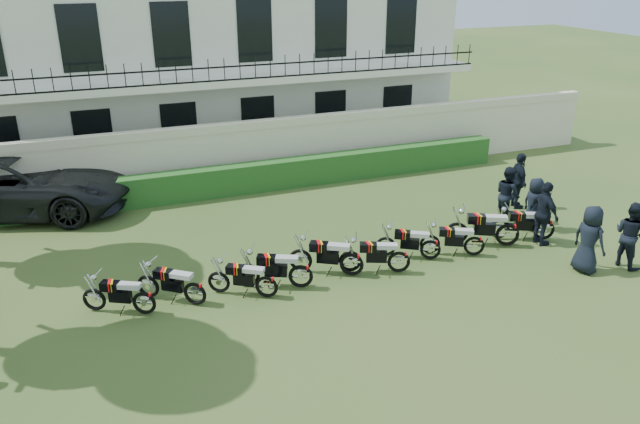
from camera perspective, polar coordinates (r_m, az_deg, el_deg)
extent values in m
plane|color=#335020|center=(15.60, -0.58, -6.90)|extent=(100.00, 100.00, 0.00)
cube|color=beige|center=(22.29, -7.91, 4.85)|extent=(30.00, 0.30, 2.00)
cube|color=beige|center=(21.98, -8.07, 7.71)|extent=(30.00, 0.35, 0.30)
cube|color=#224E1C|center=(21.95, -4.80, 3.34)|extent=(18.00, 0.60, 1.00)
cube|color=white|center=(27.48, -11.28, 13.31)|extent=(20.00, 8.00, 7.00)
cube|color=white|center=(22.93, -9.04, 11.73)|extent=(20.00, 1.40, 0.25)
cube|color=black|center=(22.20, -8.75, 12.97)|extent=(20.00, 0.05, 0.05)
cube|color=black|center=(22.28, -8.68, 11.83)|extent=(20.00, 0.05, 0.05)
cube|color=black|center=(23.70, -27.17, 5.14)|extent=(1.30, 0.12, 2.20)
cube|color=black|center=(23.54, -19.94, 6.19)|extent=(1.30, 0.12, 2.20)
cube|color=black|center=(22.90, -21.11, 14.60)|extent=(1.30, 0.12, 2.20)
cube|color=black|center=(23.77, -12.70, 7.13)|extent=(1.30, 0.12, 2.20)
cube|color=black|center=(23.13, -13.45, 15.51)|extent=(1.30, 0.12, 2.20)
cube|color=black|center=(24.37, -5.68, 7.93)|extent=(1.30, 0.12, 2.20)
cube|color=black|center=(23.75, -6.01, 16.14)|extent=(1.30, 0.12, 2.20)
cube|color=black|center=(25.31, 0.93, 8.58)|extent=(1.30, 0.12, 2.20)
cube|color=black|center=(24.71, 0.98, 16.49)|extent=(1.30, 0.12, 2.20)
cube|color=black|center=(26.56, 7.01, 9.08)|extent=(1.30, 0.12, 2.20)
cube|color=black|center=(25.99, 7.39, 16.61)|extent=(1.30, 0.12, 2.20)
torus|color=black|center=(14.69, -13.58, -8.34)|extent=(0.53, 0.34, 0.56)
torus|color=black|center=(15.14, -17.88, -7.86)|extent=(0.53, 0.34, 0.56)
cube|color=black|center=(14.82, -15.65, -7.66)|extent=(0.53, 0.39, 0.28)
cube|color=black|center=(14.78, -16.52, -6.73)|extent=(0.48, 0.41, 0.20)
cube|color=red|center=(14.78, -16.52, -6.70)|extent=(0.11, 0.26, 0.21)
cube|color=yellow|center=(14.76, -16.32, -6.72)|extent=(0.08, 0.25, 0.21)
cube|color=#B8B8B8|center=(14.59, -14.86, -6.78)|extent=(0.55, 0.44, 0.11)
cylinder|color=silver|center=(14.77, -17.69, -5.68)|extent=(0.29, 0.50, 0.03)
torus|color=black|center=(14.74, -9.20, -7.82)|extent=(0.51, 0.42, 0.58)
torus|color=black|center=(15.27, -13.42, -7.03)|extent=(0.51, 0.42, 0.58)
cube|color=black|center=(14.90, -11.23, -6.97)|extent=(0.52, 0.46, 0.29)
cube|color=black|center=(14.88, -12.05, -5.97)|extent=(0.49, 0.46, 0.21)
cube|color=red|center=(14.87, -12.06, -5.94)|extent=(0.15, 0.27, 0.22)
cube|color=yellow|center=(14.85, -11.86, -5.97)|extent=(0.12, 0.26, 0.22)
cube|color=#B8B8B8|center=(14.65, -10.42, -6.13)|extent=(0.55, 0.50, 0.11)
cylinder|color=silver|center=(14.89, -13.18, -4.82)|extent=(0.37, 0.47, 0.03)
torus|color=black|center=(14.92, -2.68, -7.16)|extent=(0.52, 0.37, 0.56)
torus|color=black|center=(15.23, -7.09, -6.67)|extent=(0.52, 0.37, 0.56)
cube|color=black|center=(14.98, -4.76, -6.48)|extent=(0.52, 0.41, 0.28)
cube|color=black|center=(14.92, -5.57, -5.55)|extent=(0.48, 0.43, 0.20)
cube|color=red|center=(14.92, -5.57, -5.52)|extent=(0.13, 0.26, 0.21)
cube|color=yellow|center=(14.90, -5.37, -5.54)|extent=(0.10, 0.25, 0.21)
cube|color=#B8B8B8|center=(14.79, -3.86, -5.60)|extent=(0.55, 0.46, 0.11)
cylinder|color=silver|center=(14.88, -6.70, -4.49)|extent=(0.32, 0.48, 0.03)
torus|color=black|center=(15.38, 0.67, -6.06)|extent=(0.60, 0.34, 0.62)
torus|color=black|center=(15.49, -4.21, -5.90)|extent=(0.60, 0.34, 0.62)
cube|color=black|center=(15.35, -1.59, -5.49)|extent=(0.58, 0.40, 0.30)
cube|color=black|center=(15.24, -2.48, -4.56)|extent=(0.52, 0.43, 0.22)
cube|color=red|center=(15.24, -2.48, -4.53)|extent=(0.10, 0.28, 0.23)
cube|color=yellow|center=(15.23, -2.25, -4.53)|extent=(0.07, 0.28, 0.23)
cube|color=#B8B8B8|center=(15.18, -0.58, -4.48)|extent=(0.61, 0.45, 0.12)
cylinder|color=silver|center=(15.14, -3.72, -3.50)|extent=(0.28, 0.56, 0.03)
torus|color=black|center=(15.92, 5.29, -5.09)|extent=(0.58, 0.41, 0.63)
torus|color=black|center=(16.07, 0.54, -4.71)|extent=(0.58, 0.41, 0.63)
cube|color=black|center=(15.91, 3.10, -4.42)|extent=(0.58, 0.45, 0.31)
cube|color=black|center=(15.82, 2.27, -3.46)|extent=(0.53, 0.47, 0.23)
cube|color=red|center=(15.81, 2.27, -3.43)|extent=(0.14, 0.29, 0.24)
cube|color=yellow|center=(15.80, 2.49, -3.44)|extent=(0.11, 0.28, 0.24)
cube|color=#B8B8B8|center=(15.74, 4.12, -3.47)|extent=(0.61, 0.51, 0.12)
cylinder|color=silver|center=(15.73, 1.10, -2.36)|extent=(0.35, 0.54, 0.03)
torus|color=black|center=(16.33, 9.41, -4.64)|extent=(0.58, 0.31, 0.59)
torus|color=black|center=(16.22, 4.99, -4.61)|extent=(0.58, 0.31, 0.59)
cube|color=black|center=(16.20, 7.41, -4.18)|extent=(0.56, 0.37, 0.29)
cube|color=black|center=(16.07, 6.66, -3.34)|extent=(0.50, 0.40, 0.21)
cube|color=red|center=(16.07, 6.66, -3.31)|extent=(0.09, 0.26, 0.22)
cube|color=yellow|center=(16.07, 6.87, -3.31)|extent=(0.06, 0.26, 0.22)
cube|color=#B8B8B8|center=(16.10, 8.38, -3.23)|extent=(0.58, 0.42, 0.12)
cylinder|color=silver|center=(15.92, 5.60, -2.39)|extent=(0.26, 0.54, 0.03)
torus|color=black|center=(17.10, 12.05, -3.62)|extent=(0.52, 0.36, 0.56)
torus|color=black|center=(17.08, 8.04, -3.36)|extent=(0.52, 0.36, 0.56)
cube|color=black|center=(17.02, 10.23, -3.08)|extent=(0.52, 0.40, 0.28)
cube|color=black|center=(16.91, 9.57, -2.27)|extent=(0.48, 0.42, 0.20)
cube|color=red|center=(16.91, 9.57, -2.24)|extent=(0.12, 0.26, 0.21)
cube|color=yellow|center=(16.91, 9.76, -2.26)|extent=(0.09, 0.25, 0.21)
cube|color=#B8B8B8|center=(16.91, 11.14, -2.26)|extent=(0.55, 0.45, 0.11)
cylinder|color=silver|center=(16.80, 8.63, -1.35)|extent=(0.31, 0.49, 0.03)
torus|color=black|center=(17.64, 15.82, -3.17)|extent=(0.54, 0.33, 0.56)
torus|color=black|center=(17.46, 11.96, -3.05)|extent=(0.54, 0.33, 0.56)
cube|color=black|center=(17.49, 14.09, -2.71)|extent=(0.53, 0.38, 0.28)
cube|color=black|center=(17.36, 13.47, -1.94)|extent=(0.48, 0.40, 0.20)
cube|color=red|center=(17.35, 13.48, -1.91)|extent=(0.10, 0.26, 0.21)
cube|color=yellow|center=(17.36, 13.66, -1.92)|extent=(0.08, 0.25, 0.21)
cube|color=#B8B8B8|center=(17.41, 14.98, -1.88)|extent=(0.55, 0.43, 0.11)
cylinder|color=silver|center=(17.21, 12.59, -1.07)|extent=(0.28, 0.50, 0.03)
torus|color=black|center=(18.50, 18.88, -2.15)|extent=(0.64, 0.38, 0.66)
torus|color=black|center=(18.20, 14.57, -2.04)|extent=(0.64, 0.38, 0.66)
cube|color=black|center=(18.29, 16.96, -1.64)|extent=(0.62, 0.44, 0.33)
cube|color=black|center=(18.12, 16.29, -0.77)|extent=(0.56, 0.47, 0.24)
cube|color=red|center=(18.12, 16.30, -0.74)|extent=(0.12, 0.30, 0.25)
cube|color=yellow|center=(18.13, 16.50, -0.74)|extent=(0.09, 0.30, 0.25)
cube|color=#B8B8B8|center=(18.22, 17.98, -0.69)|extent=(0.65, 0.50, 0.13)
cylinder|color=silver|center=(17.93, 15.32, 0.22)|extent=(0.32, 0.60, 0.03)
torus|color=black|center=(19.28, 21.60, -1.65)|extent=(0.58, 0.33, 0.60)
torus|color=black|center=(18.91, 17.94, -1.60)|extent=(0.58, 0.33, 0.60)
cube|color=black|center=(19.04, 19.99, -1.22)|extent=(0.56, 0.38, 0.29)
cube|color=black|center=(18.88, 19.44, -0.47)|extent=(0.51, 0.41, 0.22)
cube|color=red|center=(18.88, 19.44, -0.45)|extent=(0.10, 0.27, 0.23)
cube|color=yellow|center=(18.89, 19.61, -0.45)|extent=(0.07, 0.27, 0.23)
cube|color=#B8B8B8|center=(19.01, 20.87, -0.39)|extent=(0.59, 0.44, 0.12)
cylinder|color=silver|center=(18.69, 18.63, 0.38)|extent=(0.27, 0.55, 0.03)
imported|color=black|center=(21.86, -26.00, 2.31)|extent=(7.62, 5.16, 1.94)
imported|color=black|center=(17.39, 23.39, -2.31)|extent=(0.74, 0.98, 1.82)
imported|color=black|center=(18.17, 26.51, -1.85)|extent=(0.77, 0.94, 1.79)
imported|color=black|center=(18.56, 19.80, -0.15)|extent=(0.46, 1.10, 1.87)
imported|color=black|center=(19.55, 18.99, 0.69)|extent=(0.63, 0.86, 1.62)
imported|color=black|center=(19.88, 16.79, 1.55)|extent=(0.76, 0.93, 1.77)
imported|color=black|center=(21.09, 17.69, 2.73)|extent=(0.73, 1.16, 1.84)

